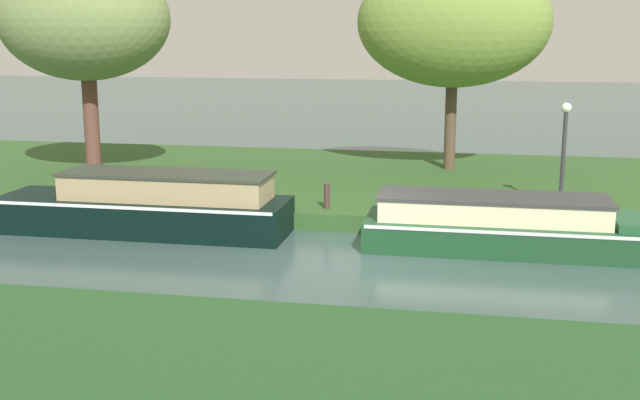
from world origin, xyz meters
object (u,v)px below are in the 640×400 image
(forest_barge, at_px, (510,226))
(black_narrowboat, at_px, (150,206))
(mooring_post_far, at_px, (327,196))
(lamp_post, at_px, (564,140))
(willow_tree_left, at_px, (83,20))
(willow_tree_centre, at_px, (453,22))

(forest_barge, height_order, black_narrowboat, black_narrowboat)
(forest_barge, relative_size, black_narrowboat, 0.92)
(mooring_post_far, bearing_deg, lamp_post, 13.10)
(willow_tree_left, distance_m, mooring_post_far, 8.97)
(forest_barge, xyz_separation_m, black_narrowboat, (-7.93, -0.00, 0.10))
(black_narrowboat, height_order, willow_tree_centre, willow_tree_centre)
(willow_tree_left, height_order, willow_tree_centre, willow_tree_centre)
(willow_tree_left, bearing_deg, mooring_post_far, -22.00)
(black_narrowboat, bearing_deg, lamp_post, 16.21)
(lamp_post, bearing_deg, forest_barge, -115.37)
(forest_barge, relative_size, willow_tree_left, 1.00)
(willow_tree_left, height_order, mooring_post_far, willow_tree_left)
(willow_tree_left, distance_m, willow_tree_centre, 10.41)
(willow_tree_centre, xyz_separation_m, mooring_post_far, (-2.62, -5.80, -4.01))
(forest_barge, height_order, willow_tree_left, willow_tree_left)
(black_narrowboat, bearing_deg, mooring_post_far, 20.45)
(black_narrowboat, distance_m, mooring_post_far, 4.06)
(forest_barge, distance_m, lamp_post, 3.30)
(black_narrowboat, height_order, mooring_post_far, black_narrowboat)
(black_narrowboat, distance_m, willow_tree_left, 7.06)
(willow_tree_centre, relative_size, lamp_post, 2.52)
(lamp_post, relative_size, mooring_post_far, 4.15)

